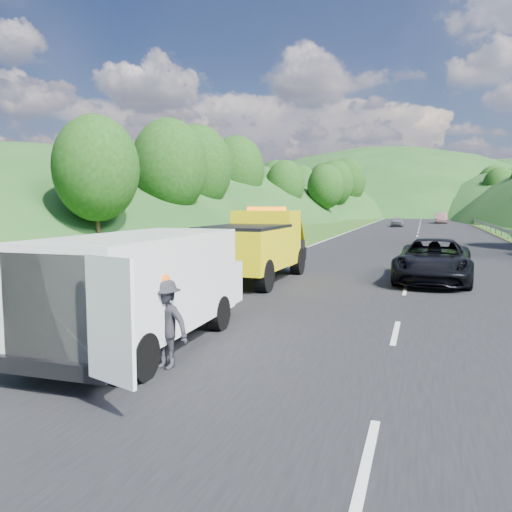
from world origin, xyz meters
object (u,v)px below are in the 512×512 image
(tow_truck, at_px, (257,245))
(worker, at_px, (165,369))
(child, at_px, (211,314))
(spare_tire, at_px, (126,382))
(passing_suv, at_px, (433,282))
(white_van, at_px, (145,284))
(woman, at_px, (190,296))
(suitcase, at_px, (149,285))

(tow_truck, distance_m, worker, 10.43)
(child, xyz_separation_m, spare_tire, (0.75, -5.18, 0.00))
(spare_tire, distance_m, passing_suv, 13.81)
(white_van, height_order, worker, white_van)
(woman, distance_m, passing_suv, 9.27)
(spare_tire, bearing_deg, child, 98.24)
(child, height_order, spare_tire, child)
(passing_suv, bearing_deg, white_van, -114.72)
(white_van, xyz_separation_m, worker, (1.05, -1.12, -1.32))
(suitcase, distance_m, spare_tire, 8.35)
(white_van, height_order, spare_tire, white_van)
(worker, distance_m, passing_suv, 12.96)
(child, bearing_deg, worker, -68.95)
(spare_tire, bearing_deg, suitcase, 118.15)
(suitcase, height_order, passing_suv, passing_suv)
(tow_truck, relative_size, child, 6.98)
(worker, distance_m, suitcase, 7.80)
(passing_suv, bearing_deg, tow_truck, -160.69)
(white_van, bearing_deg, tow_truck, 92.91)
(tow_truck, bearing_deg, woman, -104.57)
(tow_truck, height_order, spare_tire, tow_truck)
(woman, height_order, child, woman)
(white_van, distance_m, woman, 5.76)
(passing_suv, bearing_deg, child, -123.72)
(tow_truck, relative_size, worker, 4.09)
(suitcase, relative_size, spare_tire, 0.87)
(white_van, relative_size, spare_tire, 10.91)
(white_van, xyz_separation_m, passing_suv, (5.74, 10.96, -1.32))
(white_van, bearing_deg, spare_tire, -69.71)
(worker, bearing_deg, spare_tire, -98.35)
(tow_truck, xyz_separation_m, woman, (-0.99, -3.72, -1.38))
(woman, bearing_deg, child, -174.46)
(suitcase, distance_m, passing_suv, 10.50)
(worker, relative_size, passing_suv, 0.28)
(woman, bearing_deg, spare_tire, 165.68)
(woman, relative_size, passing_suv, 0.28)
(tow_truck, xyz_separation_m, white_van, (0.65, -9.08, -0.06))
(worker, xyz_separation_m, suitcase, (-4.22, 6.56, 0.26))
(tow_truck, distance_m, suitcase, 4.58)
(woman, xyz_separation_m, passing_suv, (7.39, 5.60, 0.00))
(woman, xyz_separation_m, child, (1.65, -2.11, 0.00))
(child, bearing_deg, passing_suv, 61.06)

